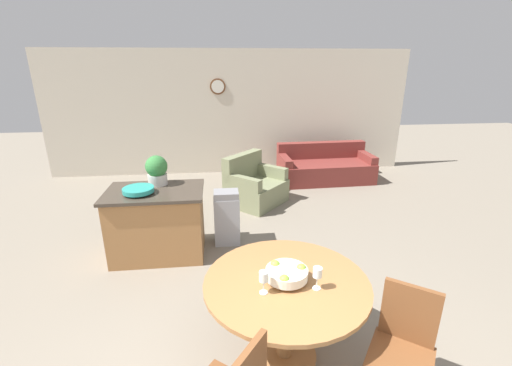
# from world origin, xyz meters

# --- Properties ---
(wall_back) EXTENTS (8.00, 0.09, 2.70)m
(wall_back) POSITION_xyz_m (-0.00, 6.40, 1.35)
(wall_back) COLOR beige
(wall_back) RESTS_ON ground_plane
(dining_table) EXTENTS (1.32, 1.32, 0.77)m
(dining_table) POSITION_xyz_m (0.20, 0.96, 0.60)
(dining_table) COLOR #9E6B3D
(dining_table) RESTS_ON ground_plane
(dining_chair_near_right) EXTENTS (0.59, 0.59, 0.93)m
(dining_chair_near_right) POSITION_xyz_m (0.96, 0.48, 0.52)
(dining_chair_near_right) COLOR brown
(dining_chair_near_right) RESTS_ON ground_plane
(fruit_bowl) EXTENTS (0.33, 0.33, 0.13)m
(fruit_bowl) POSITION_xyz_m (0.20, 0.96, 0.84)
(fruit_bowl) COLOR silver
(fruit_bowl) RESTS_ON dining_table
(wine_glass_left) EXTENTS (0.07, 0.07, 0.18)m
(wine_glass_left) POSITION_xyz_m (-0.00, 0.83, 0.91)
(wine_glass_left) COLOR silver
(wine_glass_left) RESTS_ON dining_table
(wine_glass_right) EXTENTS (0.07, 0.07, 0.18)m
(wine_glass_right) POSITION_xyz_m (0.41, 0.84, 0.91)
(wine_glass_right) COLOR silver
(wine_glass_right) RESTS_ON dining_table
(kitchen_island) EXTENTS (1.21, 0.78, 0.90)m
(kitchen_island) POSITION_xyz_m (-1.11, 2.82, 0.45)
(kitchen_island) COLOR #9E6B3D
(kitchen_island) RESTS_ON ground_plane
(teal_bowl) EXTENTS (0.37, 0.37, 0.08)m
(teal_bowl) POSITION_xyz_m (-1.28, 2.72, 0.95)
(teal_bowl) COLOR teal
(teal_bowl) RESTS_ON kitchen_island
(potted_plant) EXTENTS (0.28, 0.28, 0.39)m
(potted_plant) POSITION_xyz_m (-1.10, 3.04, 1.10)
(potted_plant) COLOR beige
(potted_plant) RESTS_ON kitchen_island
(trash_bin) EXTENTS (0.35, 0.26, 0.77)m
(trash_bin) POSITION_xyz_m (-0.22, 3.02, 0.38)
(trash_bin) COLOR #9E9EA3
(trash_bin) RESTS_ON ground_plane
(couch) EXTENTS (1.98, 0.97, 0.77)m
(couch) POSITION_xyz_m (1.96, 5.53, 0.27)
(couch) COLOR maroon
(couch) RESTS_ON ground_plane
(armchair) EXTENTS (1.23, 1.24, 0.87)m
(armchair) POSITION_xyz_m (0.32, 4.44, 0.29)
(armchair) COLOR #7A7F5B
(armchair) RESTS_ON ground_plane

